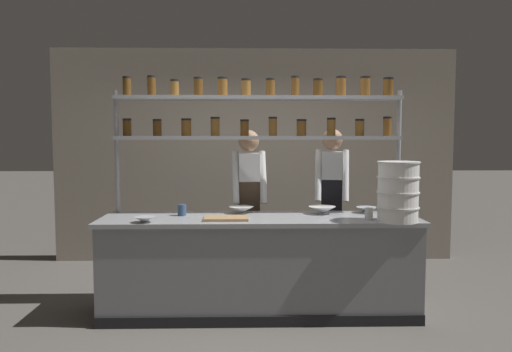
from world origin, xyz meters
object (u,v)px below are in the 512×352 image
object	(u,v)px
chef_left	(249,199)
prep_bowl_near_left	(322,210)
chef_center	(332,197)
prep_bowl_center_front	(145,220)
serving_cup_front	(369,214)
prep_bowl_near_right	(367,210)
container_stack	(398,192)
serving_cup_by_board	(182,210)
cutting_board	(226,218)
prep_bowl_center_back	(241,210)
spice_shelf_unit	(261,120)

from	to	relation	value
chef_left	prep_bowl_near_left	xyz separation A→B (m)	(0.71, -0.43, -0.06)
chef_left	chef_center	distance (m)	0.91
prep_bowl_center_front	serving_cup_front	bearing A→B (deg)	3.03
prep_bowl_near_left	chef_left	bearing A→B (deg)	148.85
prep_bowl_center_front	prep_bowl_near_right	xyz separation A→B (m)	(2.08, 0.52, 0.00)
chef_center	serving_cup_front	bearing A→B (deg)	-68.44
container_stack	prep_bowl_near_right	distance (m)	0.59
container_stack	serving_cup_by_board	world-z (taller)	container_stack
container_stack	prep_bowl_center_front	xyz separation A→B (m)	(-2.23, -0.00, -0.24)
cutting_board	prep_bowl_center_back	world-z (taller)	prep_bowl_center_back
cutting_board	prep_bowl_near_left	bearing A→B (deg)	19.22
container_stack	prep_bowl_center_back	size ratio (longest dim) A/B	2.21
chef_left	cutting_board	xyz separation A→B (m)	(-0.21, -0.75, -0.08)
prep_bowl_near_left	prep_bowl_near_right	bearing A→B (deg)	6.69
prep_bowl_center_front	serving_cup_front	xyz separation A→B (m)	(2.00, 0.11, 0.03)
cutting_board	serving_cup_front	world-z (taller)	serving_cup_front
chef_center	prep_bowl_near_left	bearing A→B (deg)	-99.04
spice_shelf_unit	prep_bowl_center_front	distance (m)	1.50
chef_center	prep_bowl_center_back	world-z (taller)	chef_center
chef_left	serving_cup_front	bearing A→B (deg)	-41.10
container_stack	prep_bowl_near_left	xyz separation A→B (m)	(-0.60, 0.46, -0.23)
chef_center	prep_bowl_near_right	distance (m)	0.56
cutting_board	prep_bowl_center_back	xyz separation A→B (m)	(0.13, 0.37, 0.02)
chef_left	prep_bowl_center_front	xyz separation A→B (m)	(-0.92, -0.89, -0.07)
spice_shelf_unit	prep_bowl_center_back	world-z (taller)	spice_shelf_unit
prep_bowl_center_back	serving_cup_front	xyz separation A→B (m)	(1.16, -0.41, 0.02)
container_stack	prep_bowl_center_front	world-z (taller)	container_stack
chef_left	chef_center	bearing A→B (deg)	2.08
prep_bowl_center_front	prep_bowl_near_right	bearing A→B (deg)	13.92
serving_cup_front	chef_left	bearing A→B (deg)	143.94
prep_bowl_center_front	serving_cup_by_board	bearing A→B (deg)	53.98
spice_shelf_unit	container_stack	distance (m)	1.49
cutting_board	serving_cup_by_board	bearing A→B (deg)	150.96
prep_bowl_center_front	prep_bowl_near_right	distance (m)	2.15
chef_left	prep_bowl_center_front	bearing A→B (deg)	-140.90
serving_cup_front	serving_cup_by_board	distance (m)	1.75
spice_shelf_unit	container_stack	xyz separation A→B (m)	(1.20, -0.61, -0.65)
chef_center	prep_bowl_center_back	distance (m)	1.10
chef_center	serving_cup_by_board	world-z (taller)	chef_center
serving_cup_by_board	serving_cup_front	bearing A→B (deg)	-9.09
container_stack	prep_bowl_near_right	world-z (taller)	container_stack
prep_bowl_center_front	serving_cup_by_board	xyz separation A→B (m)	(0.28, 0.38, 0.03)
chef_center	serving_cup_by_board	size ratio (longest dim) A/B	16.16
prep_bowl_center_front	prep_bowl_center_back	size ratio (longest dim) A/B	0.77
spice_shelf_unit	container_stack	world-z (taller)	spice_shelf_unit
container_stack	prep_bowl_near_right	xyz separation A→B (m)	(-0.15, 0.52, -0.24)
spice_shelf_unit	chef_left	size ratio (longest dim) A/B	1.64
prep_bowl_near_left	serving_cup_front	world-z (taller)	serving_cup_front
prep_bowl_near_right	serving_cup_by_board	world-z (taller)	serving_cup_by_board
chef_center	prep_bowl_near_right	size ratio (longest dim) A/B	8.38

